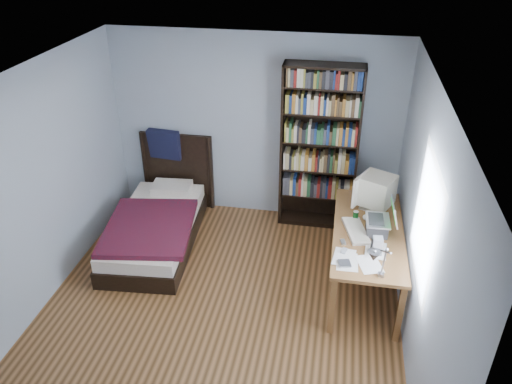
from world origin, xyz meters
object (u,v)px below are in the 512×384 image
laptop (379,224)px  desk_lamp (376,258)px  crt_monitor (375,190)px  bookshelf (319,149)px  keyboard (356,231)px  soda_can (356,216)px  desk (365,229)px  speaker (377,246)px  bed (157,223)px

laptop → desk_lamp: (-0.11, -1.08, 0.35)m
crt_monitor → bookshelf: (-0.69, 0.75, 0.12)m
crt_monitor → keyboard: 0.60m
laptop → soda_can: size_ratio=3.77×
desk → laptop: (0.10, -0.52, 0.42)m
laptop → keyboard: bearing=-171.6°
desk → desk_lamp: (-0.01, -1.60, 0.77)m
laptop → soda_can: 0.33m
bookshelf → desk_lamp: bearing=-74.9°
crt_monitor → speaker: size_ratio=2.60×
speaker → soda_can: 0.64m
desk_lamp → bookshelf: size_ratio=0.26×
laptop → bed: bearing=170.7°
desk_lamp → speaker: desk_lamp is taller
desk → bookshelf: (-0.64, 0.72, 0.67)m
desk_lamp → speaker: (0.08, 0.69, -0.36)m
soda_can → desk: bearing=64.0°
laptop → soda_can: laptop is taller
desk_lamp → soda_can: (-0.14, 1.30, -0.41)m
bookshelf → crt_monitor: bearing=-47.2°
laptop → crt_monitor: bearing=95.3°
bookshelf → laptop: bearing=-59.3°
crt_monitor → soda_can: crt_monitor is taller
bed → laptop: bearing=-9.3°
laptop → speaker: (-0.03, -0.39, -0.01)m
soda_can → bookshelf: 1.18m
soda_can → bed: bed is taller
bed → desk_lamp: bearing=-30.5°
keyboard → bookshelf: size_ratio=0.23×
speaker → soda_can: bearing=105.2°
crt_monitor → speaker: (0.02, -0.88, -0.15)m
keyboard → speaker: size_ratio=2.57×
laptop → speaker: size_ratio=2.05×
desk → bookshelf: size_ratio=0.80×
desk → bookshelf: bookshelf is taller
laptop → keyboard: laptop is taller
laptop → bookshelf: (-0.74, 1.24, 0.25)m
desk_lamp → soda_can: desk_lamp is taller
desk_lamp → crt_monitor: bearing=87.8°
desk → laptop: 0.67m
bookshelf → desk: bearing=-48.5°
crt_monitor → bed: bearing=-178.9°
crt_monitor → desk_lamp: 1.59m
desk → crt_monitor: bearing=-23.6°
soda_can → bookshelf: bearing=115.7°
keyboard → desk_lamp: bearing=-98.2°
desk_lamp → bookshelf: bookshelf is taller
laptop → bookshelf: bookshelf is taller
crt_monitor → soda_can: size_ratio=4.79×
speaker → bed: bed is taller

